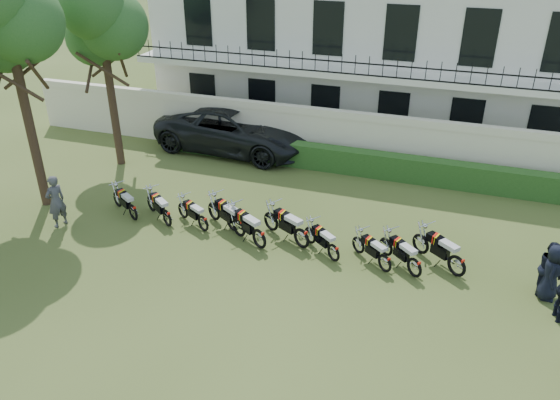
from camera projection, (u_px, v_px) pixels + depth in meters
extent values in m
plane|color=#3C4B1E|center=(286.00, 267.00, 16.26)|extent=(100.00, 100.00, 0.00)
cube|color=beige|center=(347.00, 142.00, 22.49)|extent=(30.00, 0.30, 2.00)
cube|color=beige|center=(349.00, 115.00, 21.96)|extent=(30.00, 0.35, 0.30)
cube|color=#1A4017|center=(367.00, 163.00, 21.77)|extent=(18.00, 0.60, 1.00)
cube|color=silver|center=(378.00, 50.00, 26.36)|extent=(20.00, 8.00, 7.00)
cube|color=silver|center=(358.00, 74.00, 22.42)|extent=(20.00, 1.40, 0.25)
cube|color=black|center=(355.00, 63.00, 21.60)|extent=(20.00, 0.05, 0.05)
cube|color=black|center=(355.00, 74.00, 21.81)|extent=(20.00, 0.05, 0.05)
cube|color=black|center=(204.00, 96.00, 26.06)|extent=(1.30, 0.12, 2.20)
cube|color=black|center=(198.00, 20.00, 24.43)|extent=(1.30, 0.12, 2.20)
cube|color=black|center=(262.00, 103.00, 25.20)|extent=(1.30, 0.12, 2.20)
cube|color=black|center=(261.00, 24.00, 23.57)|extent=(1.30, 0.12, 2.20)
cube|color=black|center=(325.00, 109.00, 24.34)|extent=(1.30, 0.12, 2.20)
cube|color=black|center=(328.00, 29.00, 22.71)|extent=(1.30, 0.12, 2.20)
cube|color=black|center=(393.00, 116.00, 23.48)|extent=(1.30, 0.12, 2.20)
cube|color=black|center=(401.00, 33.00, 21.85)|extent=(1.30, 0.12, 2.20)
cube|color=black|center=(465.00, 124.00, 22.62)|extent=(1.30, 0.12, 2.20)
cube|color=black|center=(480.00, 38.00, 20.99)|extent=(1.30, 0.12, 2.20)
cube|color=black|center=(544.00, 132.00, 21.76)|extent=(1.30, 0.12, 2.20)
cylinder|color=#473323|center=(30.00, 126.00, 18.44)|extent=(0.32, 0.32, 5.95)
sphere|color=#275722|center=(21.00, 21.00, 16.91)|extent=(2.60, 2.60, 2.60)
sphere|color=#275722|center=(3.00, 38.00, 17.56)|extent=(2.20, 2.20, 2.20)
cylinder|color=#473323|center=(113.00, 103.00, 21.81)|extent=(0.32, 0.32, 5.25)
sphere|color=#275722|center=(113.00, 25.00, 20.46)|extent=(2.60, 2.60, 2.60)
sphere|color=#275722|center=(95.00, 37.00, 21.08)|extent=(2.20, 2.20, 2.20)
sphere|color=#275722|center=(92.00, 7.00, 19.61)|extent=(2.40, 2.40, 2.40)
torus|color=black|center=(142.00, 220.00, 18.16)|extent=(0.54, 0.38, 0.59)
torus|color=black|center=(125.00, 206.00, 19.02)|extent=(0.54, 0.38, 0.59)
cube|color=black|center=(133.00, 210.00, 18.49)|extent=(0.54, 0.43, 0.29)
cube|color=black|center=(130.00, 201.00, 18.52)|extent=(0.50, 0.44, 0.21)
cube|color=red|center=(130.00, 200.00, 18.52)|extent=(0.13, 0.27, 0.22)
cube|color=yellow|center=(130.00, 201.00, 18.48)|extent=(0.10, 0.26, 0.22)
cube|color=silver|center=(136.00, 205.00, 18.18)|extent=(0.57, 0.48, 0.12)
cylinder|color=silver|center=(124.00, 190.00, 18.60)|extent=(0.33, 0.51, 0.03)
torus|color=black|center=(176.00, 227.00, 17.77)|extent=(0.54, 0.42, 0.60)
torus|color=black|center=(159.00, 211.00, 18.69)|extent=(0.54, 0.42, 0.60)
cube|color=black|center=(167.00, 215.00, 18.12)|extent=(0.54, 0.46, 0.30)
cube|color=black|center=(164.00, 206.00, 18.16)|extent=(0.51, 0.47, 0.22)
cube|color=red|center=(164.00, 206.00, 18.16)|extent=(0.15, 0.28, 0.23)
cube|color=yellow|center=(164.00, 206.00, 18.12)|extent=(0.12, 0.27, 0.23)
cube|color=silver|center=(170.00, 211.00, 17.79)|extent=(0.58, 0.51, 0.12)
cylinder|color=silver|center=(159.00, 194.00, 18.25)|extent=(0.37, 0.50, 0.03)
torus|color=black|center=(214.00, 231.00, 17.56)|extent=(0.53, 0.34, 0.56)
torus|color=black|center=(193.00, 217.00, 18.35)|extent=(0.53, 0.34, 0.56)
cube|color=black|center=(204.00, 221.00, 17.86)|extent=(0.52, 0.39, 0.28)
cube|color=black|center=(200.00, 212.00, 17.88)|extent=(0.48, 0.41, 0.20)
cube|color=red|center=(200.00, 212.00, 17.88)|extent=(0.11, 0.26, 0.21)
cube|color=yellow|center=(200.00, 212.00, 17.84)|extent=(0.08, 0.25, 0.21)
cube|color=silver|center=(208.00, 216.00, 17.56)|extent=(0.55, 0.44, 0.11)
cylinder|color=silver|center=(194.00, 202.00, 17.95)|extent=(0.29, 0.49, 0.03)
torus|color=black|center=(252.00, 237.00, 17.17)|extent=(0.62, 0.42, 0.66)
torus|color=black|center=(226.00, 220.00, 18.11)|extent=(0.62, 0.42, 0.66)
cube|color=black|center=(240.00, 224.00, 17.53)|extent=(0.61, 0.47, 0.32)
cube|color=black|center=(235.00, 213.00, 17.56)|extent=(0.56, 0.49, 0.24)
cube|color=red|center=(235.00, 213.00, 17.56)|extent=(0.14, 0.30, 0.25)
cube|color=yellow|center=(236.00, 214.00, 17.51)|extent=(0.11, 0.30, 0.25)
cube|color=silver|center=(245.00, 219.00, 17.18)|extent=(0.64, 0.53, 0.13)
cylinder|color=silver|center=(228.00, 201.00, 17.64)|extent=(0.36, 0.57, 0.03)
torus|color=black|center=(274.00, 249.00, 16.53)|extent=(0.62, 0.42, 0.66)
torus|color=black|center=(246.00, 231.00, 17.48)|extent=(0.62, 0.42, 0.66)
cube|color=black|center=(260.00, 236.00, 16.89)|extent=(0.61, 0.47, 0.32)
cube|color=black|center=(255.00, 225.00, 16.92)|extent=(0.56, 0.49, 0.24)
cube|color=red|center=(255.00, 224.00, 16.92)|extent=(0.14, 0.30, 0.25)
cube|color=yellow|center=(256.00, 225.00, 16.87)|extent=(0.11, 0.30, 0.25)
cube|color=silver|center=(266.00, 230.00, 16.54)|extent=(0.65, 0.53, 0.13)
cylinder|color=silver|center=(248.00, 211.00, 17.00)|extent=(0.36, 0.58, 0.03)
torus|color=black|center=(318.00, 248.00, 16.56)|extent=(0.64, 0.41, 0.67)
torus|color=black|center=(286.00, 230.00, 17.49)|extent=(0.64, 0.41, 0.67)
cube|color=black|center=(303.00, 235.00, 16.91)|extent=(0.62, 0.46, 0.33)
cube|color=black|center=(297.00, 224.00, 16.94)|extent=(0.57, 0.49, 0.24)
cube|color=red|center=(297.00, 224.00, 16.94)|extent=(0.13, 0.31, 0.25)
cube|color=yellow|center=(299.00, 224.00, 16.89)|extent=(0.10, 0.30, 0.25)
cube|color=silver|center=(310.00, 229.00, 16.56)|extent=(0.66, 0.52, 0.13)
cylinder|color=silver|center=(290.00, 211.00, 17.02)|extent=(0.34, 0.59, 0.03)
torus|color=black|center=(346.00, 263.00, 15.95)|extent=(0.50, 0.41, 0.56)
torus|color=black|center=(321.00, 244.00, 16.84)|extent=(0.50, 0.41, 0.56)
cube|color=black|center=(335.00, 250.00, 16.30)|extent=(0.50, 0.45, 0.28)
cube|color=black|center=(331.00, 240.00, 16.34)|extent=(0.48, 0.45, 0.20)
cube|color=red|center=(331.00, 240.00, 16.34)|extent=(0.15, 0.26, 0.21)
cube|color=yellow|center=(332.00, 241.00, 16.29)|extent=(0.12, 0.25, 0.21)
cube|color=silver|center=(340.00, 246.00, 15.98)|extent=(0.54, 0.49, 0.11)
cylinder|color=silver|center=(325.00, 228.00, 16.43)|extent=(0.37, 0.45, 0.03)
torus|color=black|center=(399.00, 274.00, 15.47)|extent=(0.49, 0.41, 0.55)
torus|color=black|center=(371.00, 255.00, 16.35)|extent=(0.49, 0.41, 0.55)
cube|color=black|center=(386.00, 261.00, 15.82)|extent=(0.49, 0.44, 0.27)
cube|color=black|center=(382.00, 250.00, 15.86)|extent=(0.47, 0.44, 0.20)
cube|color=red|center=(382.00, 250.00, 15.85)|extent=(0.15, 0.26, 0.21)
cube|color=yellow|center=(383.00, 251.00, 15.81)|extent=(0.12, 0.25, 0.21)
cube|color=silver|center=(393.00, 257.00, 15.50)|extent=(0.53, 0.48, 0.11)
cylinder|color=silver|center=(376.00, 238.00, 15.95)|extent=(0.36, 0.45, 0.03)
torus|color=black|center=(430.00, 280.00, 15.18)|extent=(0.51, 0.47, 0.60)
torus|color=black|center=(400.00, 258.00, 16.17)|extent=(0.51, 0.47, 0.60)
cube|color=black|center=(416.00, 265.00, 15.57)|extent=(0.52, 0.49, 0.29)
cube|color=black|center=(412.00, 253.00, 15.62)|extent=(0.50, 0.49, 0.22)
cube|color=red|center=(412.00, 253.00, 15.62)|extent=(0.17, 0.28, 0.23)
cube|color=yellow|center=(413.00, 254.00, 15.57)|extent=(0.14, 0.26, 0.23)
cube|color=silver|center=(424.00, 261.00, 15.23)|extent=(0.56, 0.54, 0.12)
cylinder|color=silver|center=(405.00, 240.00, 15.73)|extent=(0.42, 0.46, 0.03)
torus|color=black|center=(476.00, 279.00, 15.17)|extent=(0.58, 0.49, 0.66)
torus|color=black|center=(438.00, 255.00, 16.22)|extent=(0.58, 0.49, 0.66)
cube|color=black|center=(459.00, 263.00, 15.58)|extent=(0.59, 0.52, 0.33)
cube|color=black|center=(453.00, 250.00, 15.63)|extent=(0.56, 0.52, 0.24)
cube|color=red|center=(453.00, 250.00, 15.62)|extent=(0.17, 0.31, 0.25)
cube|color=yellow|center=(455.00, 251.00, 15.58)|extent=(0.14, 0.29, 0.25)
cube|color=silver|center=(469.00, 258.00, 15.21)|extent=(0.63, 0.57, 0.13)
cylinder|color=silver|center=(446.00, 235.00, 15.74)|extent=(0.43, 0.53, 0.03)
imported|color=black|center=(235.00, 129.00, 23.90)|extent=(7.08, 3.59, 1.92)
imported|color=#505055|center=(56.00, 201.00, 18.01)|extent=(0.62, 0.77, 1.83)
imported|color=black|center=(552.00, 272.00, 14.60)|extent=(0.63, 0.86, 1.64)
imported|color=black|center=(550.00, 268.00, 14.81)|extent=(0.73, 0.87, 1.60)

